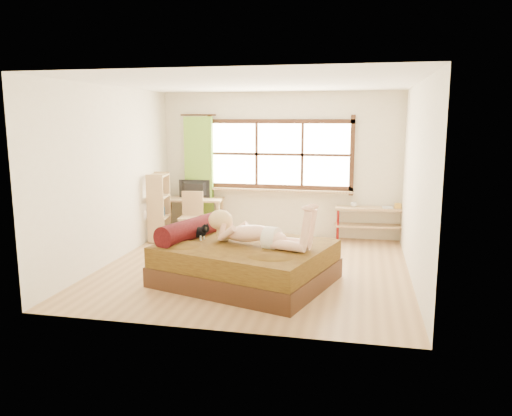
% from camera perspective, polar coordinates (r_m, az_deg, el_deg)
% --- Properties ---
extents(floor, '(4.50, 4.50, 0.00)m').
position_cam_1_polar(floor, '(7.51, -0.21, -6.93)').
color(floor, '#9E754C').
rests_on(floor, ground).
extents(ceiling, '(4.50, 4.50, 0.00)m').
position_cam_1_polar(ceiling, '(7.19, -0.23, 14.10)').
color(ceiling, white).
rests_on(ceiling, wall_back).
extents(wall_back, '(4.50, 0.00, 4.50)m').
position_cam_1_polar(wall_back, '(9.43, 2.69, 4.94)').
color(wall_back, silver).
rests_on(wall_back, floor).
extents(wall_front, '(4.50, 0.00, 4.50)m').
position_cam_1_polar(wall_front, '(5.07, -5.61, 0.41)').
color(wall_front, silver).
rests_on(wall_front, floor).
extents(wall_left, '(0.00, 4.50, 4.50)m').
position_cam_1_polar(wall_left, '(8.01, -16.19, 3.62)').
color(wall_left, silver).
rests_on(wall_left, floor).
extents(wall_right, '(0.00, 4.50, 4.50)m').
position_cam_1_polar(wall_right, '(7.10, 17.84, 2.75)').
color(wall_right, silver).
rests_on(wall_right, floor).
extents(window, '(2.80, 0.16, 1.46)m').
position_cam_1_polar(window, '(9.38, 2.67, 5.89)').
color(window, '#FFEDBF').
rests_on(window, wall_back).
extents(curtain, '(0.55, 0.10, 2.20)m').
position_cam_1_polar(curtain, '(9.70, -6.53, 3.84)').
color(curtain, '#579428').
rests_on(curtain, wall_back).
extents(bed, '(2.56, 2.28, 0.82)m').
position_cam_1_polar(bed, '(6.86, -1.55, -6.03)').
color(bed, '#371E10').
rests_on(bed, floor).
extents(woman, '(1.57, 0.85, 0.65)m').
position_cam_1_polar(woman, '(6.62, -0.01, -1.55)').
color(woman, beige).
rests_on(woman, bed).
extents(kitten, '(0.35, 0.22, 0.26)m').
position_cam_1_polar(kitten, '(7.03, -6.71, -2.55)').
color(kitten, black).
rests_on(kitten, bed).
extents(desk, '(1.18, 0.63, 0.71)m').
position_cam_1_polar(desk, '(9.63, -7.18, 0.55)').
color(desk, '#A17957').
rests_on(desk, floor).
extents(monitor, '(0.60, 0.14, 0.35)m').
position_cam_1_polar(monitor, '(9.64, -7.11, 2.16)').
color(monitor, black).
rests_on(monitor, desk).
extents(chair, '(0.44, 0.44, 0.88)m').
position_cam_1_polar(chair, '(9.28, -7.37, -0.57)').
color(chair, '#A17957').
rests_on(chair, floor).
extents(pipe_shelf, '(1.28, 0.41, 0.72)m').
position_cam_1_polar(pipe_shelf, '(9.25, 13.02, -0.96)').
color(pipe_shelf, '#A17957').
rests_on(pipe_shelf, floor).
extents(cup, '(0.12, 0.12, 0.09)m').
position_cam_1_polar(cup, '(9.21, 11.13, 0.40)').
color(cup, gray).
rests_on(cup, pipe_shelf).
extents(book, '(0.20, 0.26, 0.02)m').
position_cam_1_polar(book, '(9.23, 14.22, 0.07)').
color(book, gray).
rests_on(book, pipe_shelf).
extents(bookshelf, '(0.37, 0.57, 1.23)m').
position_cam_1_polar(bookshelf, '(9.27, -11.04, 0.15)').
color(bookshelf, '#A17957').
rests_on(bookshelf, floor).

